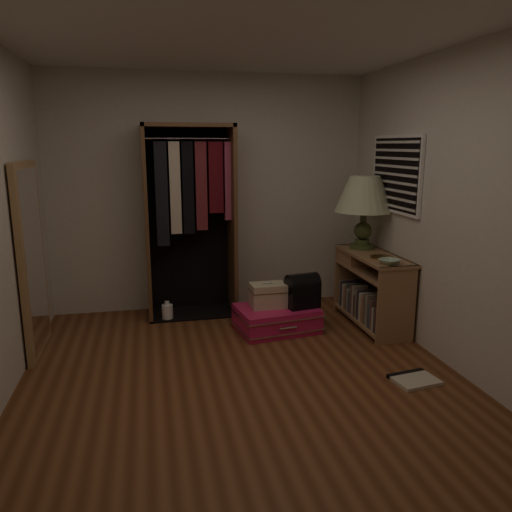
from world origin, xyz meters
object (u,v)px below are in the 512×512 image
floor_mirror (32,260)px  table_lamp (364,196)px  open_wardrobe (190,205)px  console_bookshelf (370,287)px  white_jug (167,312)px  train_case (268,295)px  pink_suitcase (276,318)px  black_bag (302,290)px

floor_mirror → table_lamp: bearing=5.3°
open_wardrobe → console_bookshelf: bearing=-22.2°
white_jug → console_bookshelf: bearing=-14.4°
console_bookshelf → train_case: size_ratio=3.13×
floor_mirror → train_case: (2.15, 0.08, -0.49)m
open_wardrobe → train_case: (0.69, -0.70, -0.84)m
console_bookshelf → pink_suitcase: bearing=-179.9°
console_bookshelf → train_case: 1.08m
console_bookshelf → open_wardrobe: size_ratio=0.55×
train_case → console_bookshelf: bearing=-2.7°
pink_suitcase → train_case: 0.26m
pink_suitcase → white_jug: size_ratio=4.17×
train_case → black_bag: bearing=-14.6°
console_bookshelf → black_bag: 0.75m
open_wardrobe → train_case: bearing=-45.1°
open_wardrobe → pink_suitcase: bearing=-43.2°
black_bag → table_lamp: (0.76, 0.30, 0.89)m
floor_mirror → white_jug: (1.17, 0.58, -0.76)m
console_bookshelf → open_wardrobe: (-1.78, 0.73, 0.82)m
pink_suitcase → train_case: size_ratio=2.43×
open_wardrobe → table_lamp: (1.78, -0.47, 0.11)m
train_case → black_bag: black_bag is taller
open_wardrobe → table_lamp: 1.85m
pink_suitcase → train_case: bearing=150.7°
floor_mirror → table_lamp: (3.24, 0.30, 0.46)m
console_bookshelf → floor_mirror: (-3.24, -0.04, 0.46)m
console_bookshelf → floor_mirror: bearing=-179.2°
table_lamp → white_jug: bearing=172.4°
open_wardrobe → train_case: 1.29m
floor_mirror → white_jug: 1.51m
open_wardrobe → table_lamp: size_ratio=2.66×
console_bookshelf → black_bag: (-0.75, -0.05, 0.03)m
table_lamp → black_bag: bearing=-158.1°
floor_mirror → train_case: size_ratio=4.76×
floor_mirror → table_lamp: floor_mirror is taller
train_case → open_wardrobe: bearing=133.8°
train_case → white_jug: bearing=151.9°
console_bookshelf → open_wardrobe: open_wardrobe is taller
floor_mirror → white_jug: floor_mirror is taller
open_wardrobe → white_jug: size_ratio=9.84×
table_lamp → train_case: bearing=-168.3°
console_bookshelf → pink_suitcase: console_bookshelf is taller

